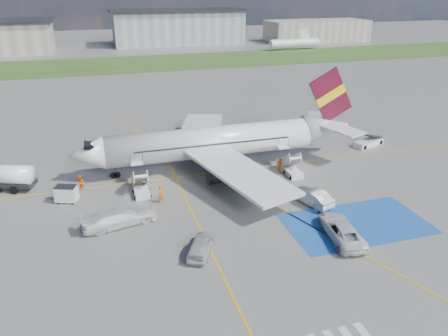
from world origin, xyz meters
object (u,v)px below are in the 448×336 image
(airliner, at_px, (222,141))
(van_white_b, at_px, (119,216))
(gpu_cart, at_px, (67,195))
(car_silver_a, at_px, (202,245))
(belt_loader, at_px, (369,143))
(van_white_a, at_px, (342,227))
(car_silver_b, at_px, (312,196))

(airliner, bearing_deg, van_white_b, -140.10)
(airliner, relative_size, gpu_cart, 14.25)
(airliner, height_order, car_silver_a, airliner)
(airliner, distance_m, belt_loader, 22.92)
(van_white_a, bearing_deg, gpu_cart, -22.31)
(belt_loader, distance_m, car_silver_a, 35.92)
(airliner, height_order, van_white_a, airliner)
(car_silver_a, distance_m, car_silver_b, 14.68)
(belt_loader, relative_size, van_white_b, 1.01)
(belt_loader, relative_size, car_silver_a, 1.19)
(belt_loader, xyz_separation_m, car_silver_a, (-30.05, -19.66, 0.39))
(belt_loader, distance_m, car_silver_b, 21.66)
(airliner, relative_size, van_white_b, 6.65)
(car_silver_a, bearing_deg, van_white_b, -19.05)
(belt_loader, bearing_deg, van_white_b, 179.49)
(belt_loader, distance_m, van_white_b, 38.72)
(gpu_cart, xyz_separation_m, car_silver_b, (25.13, -8.03, 0.00))
(van_white_b, bearing_deg, van_white_a, -124.82)
(gpu_cart, relative_size, belt_loader, 0.46)
(airliner, height_order, belt_loader, airliner)
(belt_loader, height_order, car_silver_b, car_silver_b)
(car_silver_a, bearing_deg, airliner, -83.94)
(gpu_cart, bearing_deg, van_white_a, -10.69)
(gpu_cart, relative_size, car_silver_b, 0.50)
(car_silver_a, height_order, car_silver_b, car_silver_b)
(airliner, height_order, gpu_cart, airliner)
(airliner, xyz_separation_m, gpu_cart, (-18.94, -4.85, -2.55))
(gpu_cart, bearing_deg, van_white_b, -32.57)
(car_silver_a, xyz_separation_m, van_white_a, (13.09, -1.23, 0.24))
(belt_loader, relative_size, van_white_a, 1.01)
(airliner, distance_m, van_white_a, 20.69)
(airliner, bearing_deg, van_white_a, -73.82)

